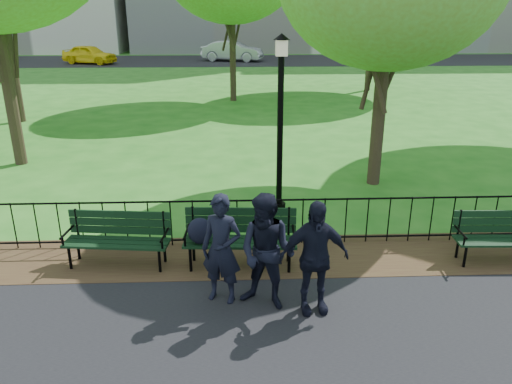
{
  "coord_description": "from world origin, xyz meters",
  "views": [
    {
      "loc": [
        -0.61,
        -6.33,
        4.16
      ],
      "look_at": [
        -0.28,
        1.5,
        1.23
      ],
      "focal_mm": 35.0,
      "sensor_mm": 36.0,
      "label": 1
    }
  ],
  "objects_px": {
    "lamppost": "(280,119)",
    "sedan_dark": "(385,51)",
    "sedan_silver": "(232,51)",
    "park_bench_right_a": "(504,232)",
    "taxi": "(89,54)",
    "person_left": "(222,249)",
    "park_bench_main": "(224,231)",
    "person_mid": "(267,252)",
    "person_right": "(314,257)",
    "park_bench_left_a": "(118,233)"
  },
  "relations": [
    {
      "from": "lamppost",
      "to": "sedan_dark",
      "type": "height_order",
      "value": "lamppost"
    },
    {
      "from": "lamppost",
      "to": "sedan_silver",
      "type": "height_order",
      "value": "lamppost"
    },
    {
      "from": "park_bench_right_a",
      "to": "taxi",
      "type": "bearing_deg",
      "value": 118.15
    },
    {
      "from": "person_left",
      "to": "park_bench_main",
      "type": "bearing_deg",
      "value": 108.79
    },
    {
      "from": "person_left",
      "to": "sedan_silver",
      "type": "relative_size",
      "value": 0.35
    },
    {
      "from": "taxi",
      "to": "sedan_dark",
      "type": "xyz_separation_m",
      "value": [
        22.8,
        0.83,
        0.06
      ]
    },
    {
      "from": "park_bench_right_a",
      "to": "taxi",
      "type": "xyz_separation_m",
      "value": [
        -15.49,
        31.8,
        0.16
      ]
    },
    {
      "from": "person_left",
      "to": "person_mid",
      "type": "height_order",
      "value": "person_mid"
    },
    {
      "from": "lamppost",
      "to": "sedan_dark",
      "type": "distance_m",
      "value": 32.14
    },
    {
      "from": "person_left",
      "to": "sedan_silver",
      "type": "xyz_separation_m",
      "value": [
        0.07,
        34.37,
        -0.04
      ]
    },
    {
      "from": "person_right",
      "to": "sedan_silver",
      "type": "distance_m",
      "value": 34.72
    },
    {
      "from": "sedan_silver",
      "to": "taxi",
      "type": "bearing_deg",
      "value": 113.18
    },
    {
      "from": "park_bench_left_a",
      "to": "person_right",
      "type": "distance_m",
      "value": 3.45
    },
    {
      "from": "person_left",
      "to": "person_right",
      "type": "height_order",
      "value": "person_right"
    },
    {
      "from": "lamppost",
      "to": "person_left",
      "type": "relative_size",
      "value": 2.2
    },
    {
      "from": "person_left",
      "to": "sedan_dark",
      "type": "bearing_deg",
      "value": 90.08
    },
    {
      "from": "person_right",
      "to": "park_bench_left_a",
      "type": "bearing_deg",
      "value": 147.98
    },
    {
      "from": "park_bench_main",
      "to": "lamppost",
      "type": "relative_size",
      "value": 0.52
    },
    {
      "from": "park_bench_main",
      "to": "sedan_silver",
      "type": "distance_m",
      "value": 33.35
    },
    {
      "from": "park_bench_main",
      "to": "person_mid",
      "type": "xyz_separation_m",
      "value": [
        0.63,
        -1.22,
        0.23
      ]
    },
    {
      "from": "park_bench_main",
      "to": "person_left",
      "type": "height_order",
      "value": "person_left"
    },
    {
      "from": "person_left",
      "to": "person_mid",
      "type": "bearing_deg",
      "value": 2.93
    },
    {
      "from": "person_mid",
      "to": "taxi",
      "type": "distance_m",
      "value": 34.92
    },
    {
      "from": "person_mid",
      "to": "sedan_silver",
      "type": "height_order",
      "value": "person_mid"
    },
    {
      "from": "park_bench_left_a",
      "to": "person_right",
      "type": "bearing_deg",
      "value": -20.18
    },
    {
      "from": "lamppost",
      "to": "person_mid",
      "type": "relative_size",
      "value": 2.11
    },
    {
      "from": "park_bench_right_a",
      "to": "sedan_dark",
      "type": "distance_m",
      "value": 33.43
    },
    {
      "from": "person_left",
      "to": "sedan_silver",
      "type": "distance_m",
      "value": 34.37
    },
    {
      "from": "park_bench_right_a",
      "to": "person_right",
      "type": "distance_m",
      "value": 3.76
    },
    {
      "from": "sedan_silver",
      "to": "sedan_dark",
      "type": "height_order",
      "value": "sedan_silver"
    },
    {
      "from": "sedan_silver",
      "to": "person_left",
      "type": "bearing_deg",
      "value": -165.08
    },
    {
      "from": "person_mid",
      "to": "person_right",
      "type": "distance_m",
      "value": 0.66
    },
    {
      "from": "park_bench_main",
      "to": "park_bench_right_a",
      "type": "bearing_deg",
      "value": 3.78
    },
    {
      "from": "park_bench_right_a",
      "to": "sedan_silver",
      "type": "bearing_deg",
      "value": 100.23
    },
    {
      "from": "park_bench_main",
      "to": "person_mid",
      "type": "relative_size",
      "value": 1.1
    },
    {
      "from": "park_bench_main",
      "to": "park_bench_right_a",
      "type": "distance_m",
      "value": 4.77
    },
    {
      "from": "lamppost",
      "to": "sedan_silver",
      "type": "xyz_separation_m",
      "value": [
        -1.07,
        30.9,
        -1.2
      ]
    },
    {
      "from": "lamppost",
      "to": "person_left",
      "type": "bearing_deg",
      "value": -108.22
    },
    {
      "from": "person_left",
      "to": "person_mid",
      "type": "distance_m",
      "value": 0.68
    },
    {
      "from": "park_bench_right_a",
      "to": "person_right",
      "type": "height_order",
      "value": "person_right"
    },
    {
      "from": "park_bench_main",
      "to": "person_mid",
      "type": "distance_m",
      "value": 1.39
    },
    {
      "from": "taxi",
      "to": "park_bench_main",
      "type": "bearing_deg",
      "value": -141.43
    },
    {
      "from": "park_bench_right_a",
      "to": "taxi",
      "type": "height_order",
      "value": "taxi"
    },
    {
      "from": "lamppost",
      "to": "taxi",
      "type": "distance_m",
      "value": 31.69
    },
    {
      "from": "lamppost",
      "to": "person_left",
      "type": "distance_m",
      "value": 3.83
    },
    {
      "from": "park_bench_main",
      "to": "taxi",
      "type": "relative_size",
      "value": 0.46
    },
    {
      "from": "lamppost",
      "to": "park_bench_left_a",
      "type": "bearing_deg",
      "value": -142.29
    },
    {
      "from": "lamppost",
      "to": "sedan_silver",
      "type": "bearing_deg",
      "value": 91.98
    },
    {
      "from": "lamppost",
      "to": "sedan_silver",
      "type": "distance_m",
      "value": 30.95
    },
    {
      "from": "taxi",
      "to": "sedan_dark",
      "type": "height_order",
      "value": "sedan_dark"
    }
  ]
}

